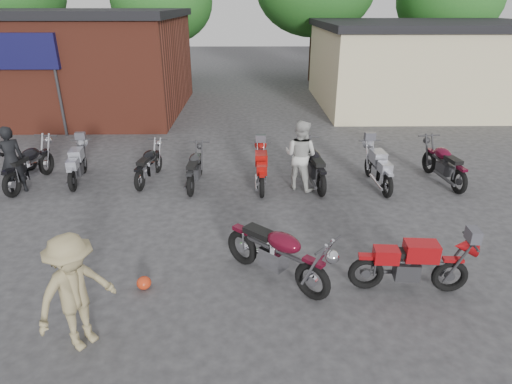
{
  "coord_description": "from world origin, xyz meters",
  "views": [
    {
      "loc": [
        0.13,
        -5.61,
        4.54
      ],
      "look_at": [
        0.25,
        2.58,
        0.9
      ],
      "focal_mm": 30.0,
      "sensor_mm": 36.0,
      "label": 1
    }
  ],
  "objects_px": {
    "row_bike_4": "(261,167)",
    "person_tan": "(75,293)",
    "vintage_motorcycle": "(277,250)",
    "row_bike_6": "(378,166)",
    "row_bike_2": "(149,163)",
    "row_bike_3": "(195,166)",
    "sportbike": "(412,262)",
    "row_bike_0": "(29,163)",
    "person_light": "(301,155)",
    "helmet": "(144,283)",
    "person_dark": "(11,160)",
    "row_bike_7": "(444,162)",
    "row_bike_1": "(77,163)",
    "row_bike_5": "(314,164)"
  },
  "relations": [
    {
      "from": "vintage_motorcycle",
      "to": "row_bike_5",
      "type": "distance_m",
      "value": 4.57
    },
    {
      "from": "person_tan",
      "to": "row_bike_2",
      "type": "xyz_separation_m",
      "value": [
        -0.36,
        6.21,
        -0.36
      ]
    },
    {
      "from": "row_bike_0",
      "to": "row_bike_3",
      "type": "height_order",
      "value": "row_bike_0"
    },
    {
      "from": "row_bike_0",
      "to": "row_bike_3",
      "type": "bearing_deg",
      "value": -84.13
    },
    {
      "from": "row_bike_0",
      "to": "row_bike_1",
      "type": "relative_size",
      "value": 1.16
    },
    {
      "from": "person_tan",
      "to": "row_bike_2",
      "type": "height_order",
      "value": "person_tan"
    },
    {
      "from": "vintage_motorcycle",
      "to": "row_bike_0",
      "type": "relative_size",
      "value": 1.02
    },
    {
      "from": "vintage_motorcycle",
      "to": "row_bike_5",
      "type": "height_order",
      "value": "vintage_motorcycle"
    },
    {
      "from": "row_bike_6",
      "to": "helmet",
      "type": "bearing_deg",
      "value": 126.94
    },
    {
      "from": "person_light",
      "to": "person_dark",
      "type": "bearing_deg",
      "value": 34.32
    },
    {
      "from": "row_bike_2",
      "to": "row_bike_6",
      "type": "height_order",
      "value": "row_bike_6"
    },
    {
      "from": "row_bike_3",
      "to": "row_bike_2",
      "type": "bearing_deg",
      "value": 78.35
    },
    {
      "from": "row_bike_4",
      "to": "row_bike_6",
      "type": "relative_size",
      "value": 0.96
    },
    {
      "from": "vintage_motorcycle",
      "to": "sportbike",
      "type": "xyz_separation_m",
      "value": [
        2.24,
        -0.3,
        -0.07
      ]
    },
    {
      "from": "row_bike_4",
      "to": "person_tan",
      "type": "bearing_deg",
      "value": 154.98
    },
    {
      "from": "row_bike_1",
      "to": "person_light",
      "type": "bearing_deg",
      "value": -103.8
    },
    {
      "from": "row_bike_2",
      "to": "row_bike_6",
      "type": "xyz_separation_m",
      "value": [
        6.19,
        -0.46,
        0.04
      ]
    },
    {
      "from": "vintage_motorcycle",
      "to": "person_dark",
      "type": "relative_size",
      "value": 1.24
    },
    {
      "from": "row_bike_2",
      "to": "row_bike_6",
      "type": "relative_size",
      "value": 0.94
    },
    {
      "from": "sportbike",
      "to": "person_light",
      "type": "xyz_separation_m",
      "value": [
        -1.4,
        4.43,
        0.36
      ]
    },
    {
      "from": "row_bike_4",
      "to": "row_bike_6",
      "type": "xyz_separation_m",
      "value": [
        3.11,
        -0.02,
        0.02
      ]
    },
    {
      "from": "vintage_motorcycle",
      "to": "row_bike_6",
      "type": "xyz_separation_m",
      "value": [
        2.94,
        4.27,
        -0.07
      ]
    },
    {
      "from": "row_bike_4",
      "to": "row_bike_3",
      "type": "bearing_deg",
      "value": 87.11
    },
    {
      "from": "person_dark",
      "to": "row_bike_4",
      "type": "bearing_deg",
      "value": 140.62
    },
    {
      "from": "person_dark",
      "to": "row_bike_6",
      "type": "bearing_deg",
      "value": 139.53
    },
    {
      "from": "row_bike_3",
      "to": "person_tan",
      "type": "bearing_deg",
      "value": 174.09
    },
    {
      "from": "row_bike_2",
      "to": "row_bike_4",
      "type": "distance_m",
      "value": 3.1
    },
    {
      "from": "person_tan",
      "to": "row_bike_1",
      "type": "distance_m",
      "value": 6.62
    },
    {
      "from": "row_bike_0",
      "to": "row_bike_7",
      "type": "xyz_separation_m",
      "value": [
        11.16,
        0.01,
        -0.02
      ]
    },
    {
      "from": "person_tan",
      "to": "row_bike_6",
      "type": "bearing_deg",
      "value": -7.1
    },
    {
      "from": "person_light",
      "to": "row_bike_3",
      "type": "bearing_deg",
      "value": 27.82
    },
    {
      "from": "sportbike",
      "to": "row_bike_2",
      "type": "bearing_deg",
      "value": 141.7
    },
    {
      "from": "person_tan",
      "to": "row_bike_4",
      "type": "xyz_separation_m",
      "value": [
        2.71,
        5.77,
        -0.35
      ]
    },
    {
      "from": "person_dark",
      "to": "row_bike_7",
      "type": "height_order",
      "value": "person_dark"
    },
    {
      "from": "row_bike_3",
      "to": "row_bike_7",
      "type": "height_order",
      "value": "row_bike_7"
    },
    {
      "from": "row_bike_7",
      "to": "sportbike",
      "type": "bearing_deg",
      "value": 144.1
    },
    {
      "from": "sportbike",
      "to": "row_bike_7",
      "type": "distance_m",
      "value": 5.44
    },
    {
      "from": "person_tan",
      "to": "row_bike_3",
      "type": "height_order",
      "value": "person_tan"
    },
    {
      "from": "person_light",
      "to": "person_tan",
      "type": "distance_m",
      "value": 6.73
    },
    {
      "from": "row_bike_0",
      "to": "row_bike_6",
      "type": "xyz_separation_m",
      "value": [
        9.32,
        -0.23,
        -0.05
      ]
    },
    {
      "from": "sportbike",
      "to": "row_bike_0",
      "type": "bearing_deg",
      "value": 155.08
    },
    {
      "from": "row_bike_3",
      "to": "row_bike_6",
      "type": "bearing_deg",
      "value": -88.11
    },
    {
      "from": "helmet",
      "to": "row_bike_0",
      "type": "xyz_separation_m",
      "value": [
        -4.06,
        4.7,
        0.5
      ]
    },
    {
      "from": "person_light",
      "to": "row_bike_7",
      "type": "relative_size",
      "value": 0.9
    },
    {
      "from": "row_bike_1",
      "to": "row_bike_3",
      "type": "distance_m",
      "value": 3.27
    },
    {
      "from": "person_light",
      "to": "row_bike_2",
      "type": "height_order",
      "value": "person_light"
    },
    {
      "from": "row_bike_0",
      "to": "row_bike_3",
      "type": "relative_size",
      "value": 1.14
    },
    {
      "from": "person_light",
      "to": "row_bike_4",
      "type": "height_order",
      "value": "person_light"
    },
    {
      "from": "helmet",
      "to": "row_bike_4",
      "type": "height_order",
      "value": "row_bike_4"
    },
    {
      "from": "row_bike_3",
      "to": "sportbike",
      "type": "bearing_deg",
      "value": -135.01
    }
  ]
}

